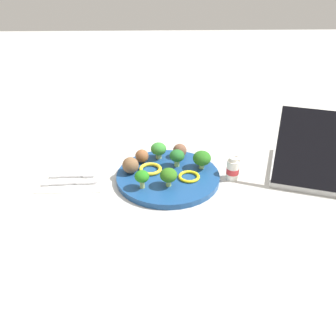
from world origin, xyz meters
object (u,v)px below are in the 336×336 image
(broccoli_floret_near_rim, at_px, (167,175))
(knife, at_px, (72,182))
(broccoli_floret_center, at_px, (177,156))
(meatball_back_right, at_px, (142,156))
(yogurt_bottle, at_px, (233,169))
(broccoli_floret_mid_left, at_px, (159,149))
(broccoli_floret_mid_right, at_px, (202,158))
(plate, at_px, (168,177))
(meatball_mid_left, at_px, (180,151))
(pepper_ring_near_rim, at_px, (150,169))
(laptop, at_px, (334,167))
(meatball_back_left, at_px, (131,165))
(napkin, at_px, (71,180))
(broccoli_floret_far_rim, at_px, (142,177))
(pepper_ring_mid_left, at_px, (189,177))
(fork, at_px, (75,175))

(broccoli_floret_near_rim, bearing_deg, knife, 171.98)
(broccoli_floret_center, xyz_separation_m, meatball_back_right, (-0.10, 0.03, -0.01))
(yogurt_bottle, bearing_deg, broccoli_floret_mid_left, 155.91)
(broccoli_floret_mid_right, bearing_deg, plate, -161.50)
(meatball_mid_left, bearing_deg, pepper_ring_near_rim, -137.95)
(broccoli_floret_near_rim, relative_size, laptop, 0.13)
(meatball_back_left, relative_size, napkin, 0.26)
(broccoli_floret_center, relative_size, broccoli_floret_far_rim, 1.01)
(meatball_back_right, relative_size, pepper_ring_mid_left, 0.66)
(meatball_back_left, relative_size, meatball_mid_left, 1.12)
(napkin, bearing_deg, broccoli_floret_near_rim, -11.56)
(broccoli_floret_near_rim, height_order, broccoli_floret_far_rim, same)
(broccoli_floret_center, relative_size, pepper_ring_near_rim, 0.79)
(broccoli_floret_near_rim, xyz_separation_m, fork, (-0.25, 0.07, -0.04))
(broccoli_floret_center, bearing_deg, meatball_back_right, 165.23)
(pepper_ring_mid_left, height_order, laptop, laptop)
(napkin, bearing_deg, broccoli_floret_center, 9.11)
(pepper_ring_mid_left, bearing_deg, fork, 173.49)
(pepper_ring_near_rim, bearing_deg, broccoli_floret_mid_left, 71.77)
(meatball_mid_left, height_order, napkin, meatball_mid_left)
(knife, relative_size, laptop, 0.39)
(broccoli_floret_far_rim, bearing_deg, meatball_back_right, 92.03)
(meatball_back_left, bearing_deg, meatball_back_right, 63.12)
(broccoli_floret_mid_left, bearing_deg, laptop, -12.62)
(plate, xyz_separation_m, broccoli_floret_mid_right, (0.09, 0.03, 0.04))
(broccoli_floret_near_rim, distance_m, yogurt_bottle, 0.19)
(napkin, bearing_deg, pepper_ring_near_rim, 6.26)
(pepper_ring_mid_left, bearing_deg, broccoli_floret_far_rim, -160.68)
(broccoli_floret_center, xyz_separation_m, fork, (-0.28, -0.03, -0.04))
(broccoli_floret_mid_left, height_order, napkin, broccoli_floret_mid_left)
(pepper_ring_mid_left, bearing_deg, meatball_back_right, 145.07)
(laptop, bearing_deg, broccoli_floret_mid_left, 167.38)
(pepper_ring_near_rim, bearing_deg, pepper_ring_mid_left, -21.44)
(broccoli_floret_near_rim, bearing_deg, pepper_ring_mid_left, 30.81)
(knife, bearing_deg, broccoli_floret_mid_right, 8.35)
(knife, height_order, laptop, laptop)
(pepper_ring_near_rim, relative_size, laptop, 0.17)
(broccoli_floret_center, bearing_deg, pepper_ring_near_rim, -162.91)
(meatball_mid_left, bearing_deg, napkin, -161.54)
(broccoli_floret_near_rim, bearing_deg, fork, 164.14)
(broccoli_floret_far_rim, bearing_deg, broccoli_floret_center, 48.63)
(broccoli_floret_far_rim, relative_size, napkin, 0.29)
(meatball_back_left, xyz_separation_m, laptop, (0.55, -0.03, 0.00))
(broccoli_floret_near_rim, xyz_separation_m, pepper_ring_mid_left, (0.06, 0.04, -0.03))
(broccoli_floret_mid_right, xyz_separation_m, meatball_back_right, (-0.17, 0.04, -0.01))
(broccoli_floret_center, bearing_deg, yogurt_bottle, -15.80)
(broccoli_floret_center, bearing_deg, broccoli_floret_mid_right, -10.39)
(meatball_back_right, bearing_deg, plate, -44.05)
(broccoli_floret_mid_left, xyz_separation_m, pepper_ring_near_rim, (-0.02, -0.07, -0.02))
(broccoli_floret_center, distance_m, meatball_back_left, 0.13)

